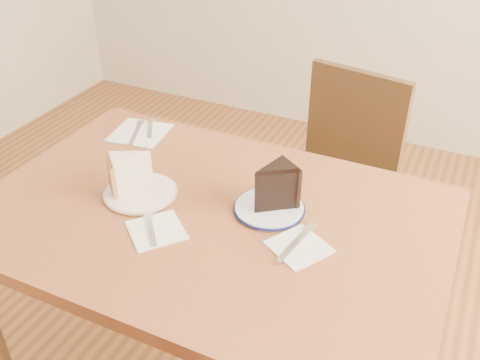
# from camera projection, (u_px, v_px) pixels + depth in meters

# --- Properties ---
(table) EXTENTS (1.20, 0.80, 0.75)m
(table) POSITION_uv_depth(u_px,v_px,m) (211.00, 242.00, 1.43)
(table) COLOR #562B17
(table) RESTS_ON ground
(chair_far) EXTENTS (0.52, 0.52, 0.89)m
(chair_far) POSITION_uv_depth(u_px,v_px,m) (332.00, 185.00, 1.94)
(chair_far) COLOR black
(chair_far) RESTS_ON ground
(plate_cream) EXTENTS (0.19, 0.19, 0.01)m
(plate_cream) POSITION_uv_depth(u_px,v_px,m) (140.00, 193.00, 1.44)
(plate_cream) COLOR white
(plate_cream) RESTS_ON table
(plate_navy) EXTENTS (0.18, 0.18, 0.01)m
(plate_navy) POSITION_uv_depth(u_px,v_px,m) (269.00, 208.00, 1.38)
(plate_navy) COLOR white
(plate_navy) RESTS_ON table
(carrot_cake) EXTENTS (0.13, 0.13, 0.09)m
(carrot_cake) POSITION_uv_depth(u_px,v_px,m) (133.00, 173.00, 1.42)
(carrot_cake) COLOR beige
(carrot_cake) RESTS_ON plate_cream
(chocolate_cake) EXTENTS (0.12, 0.13, 0.11)m
(chocolate_cake) POSITION_uv_depth(u_px,v_px,m) (272.00, 189.00, 1.35)
(chocolate_cake) COLOR black
(chocolate_cake) RESTS_ON plate_navy
(napkin_cream) EXTENTS (0.18, 0.18, 0.00)m
(napkin_cream) POSITION_uv_depth(u_px,v_px,m) (156.00, 230.00, 1.31)
(napkin_cream) COLOR white
(napkin_cream) RESTS_ON table
(napkin_navy) EXTENTS (0.17, 0.17, 0.00)m
(napkin_navy) POSITION_uv_depth(u_px,v_px,m) (299.00, 247.00, 1.26)
(napkin_navy) COLOR white
(napkin_navy) RESTS_ON table
(napkin_spare) EXTENTS (0.19, 0.19, 0.00)m
(napkin_spare) POSITION_uv_depth(u_px,v_px,m) (140.00, 133.00, 1.73)
(napkin_spare) COLOR white
(napkin_spare) RESTS_ON table
(fork_cream) EXTENTS (0.10, 0.12, 0.00)m
(fork_cream) POSITION_uv_depth(u_px,v_px,m) (151.00, 228.00, 1.31)
(fork_cream) COLOR silver
(fork_cream) RESTS_ON napkin_cream
(knife_navy) EXTENTS (0.04, 0.17, 0.00)m
(knife_navy) POSITION_uv_depth(u_px,v_px,m) (296.00, 243.00, 1.27)
(knife_navy) COLOR silver
(knife_navy) RESTS_ON napkin_navy
(fork_spare) EXTENTS (0.09, 0.13, 0.00)m
(fork_spare) POSITION_uv_depth(u_px,v_px,m) (150.00, 128.00, 1.75)
(fork_spare) COLOR silver
(fork_spare) RESTS_ON napkin_spare
(knife_spare) EXTENTS (0.07, 0.15, 0.00)m
(knife_spare) POSITION_uv_depth(u_px,v_px,m) (136.00, 132.00, 1.73)
(knife_spare) COLOR silver
(knife_spare) RESTS_ON napkin_spare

